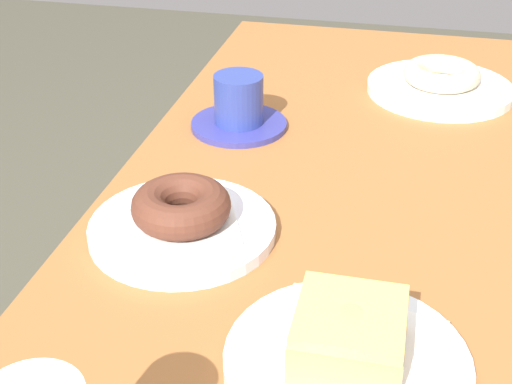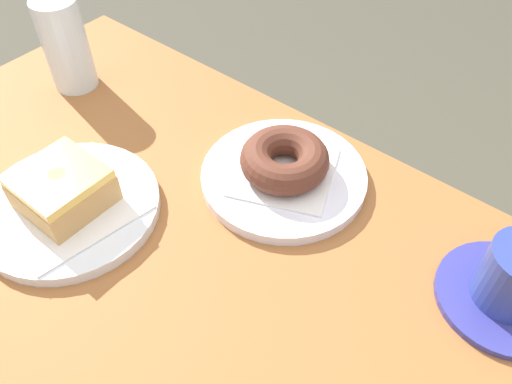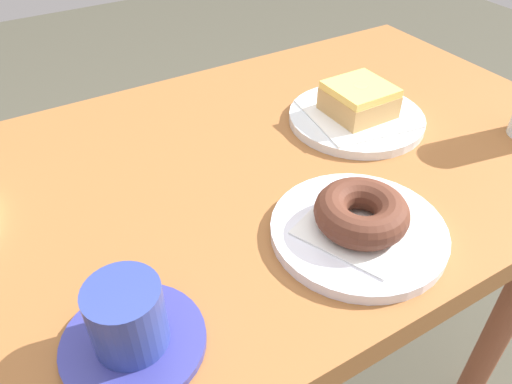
{
  "view_description": "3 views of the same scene",
  "coord_description": "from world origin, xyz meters",
  "px_view_note": "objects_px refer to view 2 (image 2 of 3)",
  "views": [
    {
      "loc": [
        0.77,
        0.04,
        1.17
      ],
      "look_at": [
        0.07,
        -0.12,
        0.74
      ],
      "focal_mm": 50.12,
      "sensor_mm": 36.0,
      "label": 1
    },
    {
      "loc": [
        -0.13,
        0.19,
        1.2
      ],
      "look_at": [
        0.13,
        -0.12,
        0.76
      ],
      "focal_mm": 36.19,
      "sensor_mm": 36.0,
      "label": 2
    },
    {
      "loc": [
        -0.19,
        -0.49,
        1.13
      ],
      "look_at": [
        0.06,
        -0.08,
        0.74
      ],
      "focal_mm": 34.6,
      "sensor_mm": 36.0,
      "label": 3
    }
  ],
  "objects_px": {
    "donut_chocolate_ring": "(285,159)",
    "water_glass": "(66,44)",
    "plate_chocolate_ring": "(284,176)",
    "plate_glazed_square": "(70,207)",
    "donut_glazed_square": "(62,188)"
  },
  "relations": [
    {
      "from": "plate_glazed_square",
      "to": "water_glass",
      "type": "relative_size",
      "value": 1.57
    },
    {
      "from": "plate_chocolate_ring",
      "to": "donut_glazed_square",
      "type": "bearing_deg",
      "value": 50.64
    },
    {
      "from": "plate_chocolate_ring",
      "to": "water_glass",
      "type": "height_order",
      "value": "water_glass"
    },
    {
      "from": "plate_chocolate_ring",
      "to": "donut_chocolate_ring",
      "type": "relative_size",
      "value": 1.9
    },
    {
      "from": "plate_chocolate_ring",
      "to": "donut_chocolate_ring",
      "type": "xyz_separation_m",
      "value": [
        0.0,
        0.0,
        0.03
      ]
    },
    {
      "from": "donut_glazed_square",
      "to": "water_glass",
      "type": "relative_size",
      "value": 0.68
    },
    {
      "from": "donut_glazed_square",
      "to": "water_glass",
      "type": "height_order",
      "value": "water_glass"
    },
    {
      "from": "donut_chocolate_ring",
      "to": "water_glass",
      "type": "height_order",
      "value": "water_glass"
    },
    {
      "from": "donut_glazed_square",
      "to": "water_glass",
      "type": "xyz_separation_m",
      "value": [
        0.21,
        -0.17,
        0.03
      ]
    },
    {
      "from": "plate_glazed_square",
      "to": "donut_chocolate_ring",
      "type": "relative_size",
      "value": 1.95
    },
    {
      "from": "donut_chocolate_ring",
      "to": "plate_glazed_square",
      "type": "bearing_deg",
      "value": 50.64
    },
    {
      "from": "donut_glazed_square",
      "to": "plate_chocolate_ring",
      "type": "xyz_separation_m",
      "value": [
        -0.17,
        -0.21,
        -0.03
      ]
    },
    {
      "from": "plate_chocolate_ring",
      "to": "plate_glazed_square",
      "type": "bearing_deg",
      "value": 50.64
    },
    {
      "from": "plate_glazed_square",
      "to": "plate_chocolate_ring",
      "type": "bearing_deg",
      "value": -129.36
    },
    {
      "from": "donut_glazed_square",
      "to": "water_glass",
      "type": "bearing_deg",
      "value": -39.12
    }
  ]
}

